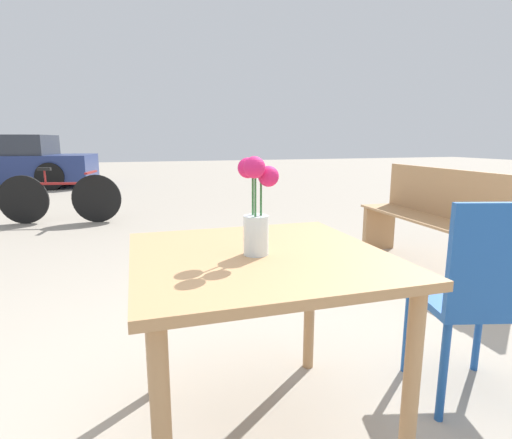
{
  "coord_description": "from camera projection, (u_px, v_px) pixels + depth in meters",
  "views": [
    {
      "loc": [
        -0.41,
        -1.24,
        1.08
      ],
      "look_at": [
        -0.02,
        -0.02,
        0.82
      ],
      "focal_mm": 28.0,
      "sensor_mm": 36.0,
      "label": 1
    }
  ],
  "objects": [
    {
      "name": "ground_plane",
      "position": [
        259.0,
        433.0,
        1.5
      ],
      "size": [
        40.0,
        40.0,
        0.0
      ],
      "primitive_type": "plane",
      "color": "#A39989"
    },
    {
      "name": "flower_vase",
      "position": [
        256.0,
        210.0,
        1.31
      ],
      "size": [
        0.13,
        0.14,
        0.33
      ],
      "color": "silver",
      "rests_on": "table_front"
    },
    {
      "name": "cafe_chair",
      "position": [
        481.0,
        291.0,
        1.56
      ],
      "size": [
        0.49,
        0.49,
        0.87
      ],
      "color": "#1E519E",
      "rests_on": "ground_plane"
    },
    {
      "name": "bicycle",
      "position": [
        61.0,
        198.0,
        5.24
      ],
      "size": [
        1.53,
        0.47,
        0.73
      ],
      "color": "black",
      "rests_on": "ground_plane"
    },
    {
      "name": "table_front",
      "position": [
        259.0,
        280.0,
        1.38
      ],
      "size": [
        0.86,
        0.86,
        0.7
      ],
      "color": "tan",
      "rests_on": "ground_plane"
    },
    {
      "name": "parked_car",
      "position": [
        3.0,
        162.0,
        9.18
      ],
      "size": [
        4.06,
        2.04,
        1.2
      ],
      "color": "navy",
      "rests_on": "ground_plane"
    },
    {
      "name": "bench_near",
      "position": [
        433.0,
        216.0,
        3.32
      ],
      "size": [
        0.43,
        1.51,
        0.85
      ],
      "color": "tan",
      "rests_on": "ground_plane"
    }
  ]
}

